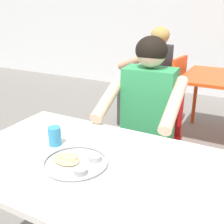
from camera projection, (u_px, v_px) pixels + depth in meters
The scene contains 8 objects.
table_foreground at pixel (94, 175), 1.27m from camera, with size 1.28×0.79×0.74m.
thali_tray at pixel (76, 162), 1.22m from camera, with size 0.29×0.29×0.03m.
drinking_cup at pixel (55, 136), 1.38m from camera, with size 0.06×0.06×0.10m.
chair_foreground at pixel (152, 134), 2.08m from camera, with size 0.43×0.46×0.85m.
diner_foreground at pixel (144, 114), 1.80m from camera, with size 0.51×0.57×1.23m.
table_background_red at pixel (222, 85), 2.87m from camera, with size 0.77×0.86×0.73m.
chair_red_left at pixel (168, 88), 3.20m from camera, with size 0.47×0.44×0.88m.
patron_background at pixel (151, 69), 3.19m from camera, with size 0.58×0.53×1.20m.
Camera 1 is at (0.67, -0.89, 1.40)m, focal length 44.08 mm.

